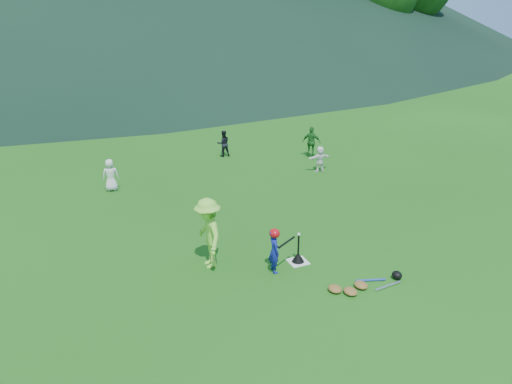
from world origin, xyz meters
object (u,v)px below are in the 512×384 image
batter_child (274,251)px  fielder_d (320,159)px  adult_coach (208,233)px  batting_tee (298,257)px  equipment_pile (361,285)px  fielder_c (312,142)px  fielder_b (223,143)px  fielder_a (111,175)px  home_plate (298,262)px

batter_child → fielder_d: size_ratio=1.12×
batter_child → adult_coach: size_ratio=0.62×
batting_tee → equipment_pile: bearing=-64.8°
fielder_c → equipment_pile: size_ratio=0.67×
fielder_c → fielder_d: (-0.58, -1.64, -0.13)m
adult_coach → equipment_pile: bearing=52.8°
batter_child → adult_coach: adult_coach is taller
fielder_b → equipment_pile: (-0.57, -10.22, -0.46)m
fielder_a → batter_child: bearing=120.3°
batter_child → fielder_b: batter_child is taller
adult_coach → equipment_pile: adult_coach is taller
fielder_a → equipment_pile: fielder_a is taller
fielder_a → equipment_pile: 9.14m
fielder_c → fielder_a: bearing=43.4°
adult_coach → fielder_b: adult_coach is taller
home_plate → fielder_b: 8.78m
batter_child → fielder_d: bearing=-30.6°
batter_child → equipment_pile: batter_child is taller
fielder_b → batting_tee: size_ratio=1.53×
batter_child → fielder_b: (2.01, 8.82, -0.00)m
fielder_c → batting_tee: (-4.42, -7.18, -0.48)m
batting_tee → home_plate: bearing=0.0°
fielder_a → batting_tee: 7.43m
fielder_c → home_plate: bearing=97.7°
batting_tee → fielder_a: bearing=116.8°
fielder_a → fielder_d: 7.26m
home_plate → fielder_c: 8.46m
fielder_a → equipment_pile: size_ratio=0.59×
equipment_pile → fielder_d: bearing=66.3°
fielder_b → fielder_c: fielder_c is taller
home_plate → fielder_a: size_ratio=0.43×
batting_tee → adult_coach: bearing=160.8°
home_plate → fielder_b: bearing=81.5°
batter_child → adult_coach: 1.57m
fielder_c → batter_child: bearing=94.3°
fielder_c → batting_tee: fielder_c is taller
fielder_b → fielder_a: bearing=28.5°
batter_child → fielder_c: size_ratio=0.87×
batter_child → batting_tee: size_ratio=1.55×
batting_tee → equipment_pile: size_ratio=0.38×
batter_child → batting_tee: 0.82m
home_plate → adult_coach: adult_coach is taller
home_plate → fielder_a: 7.43m
fielder_c → equipment_pile: 9.50m
home_plate → batting_tee: (0.00, 0.00, 0.12)m
fielder_b → fielder_c: (3.12, -1.49, 0.08)m
home_plate → fielder_b: (1.30, 8.67, 0.51)m
adult_coach → fielder_d: bearing=132.1°
fielder_a → batting_tee: fielder_a is taller
fielder_b → home_plate: bearing=86.1°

